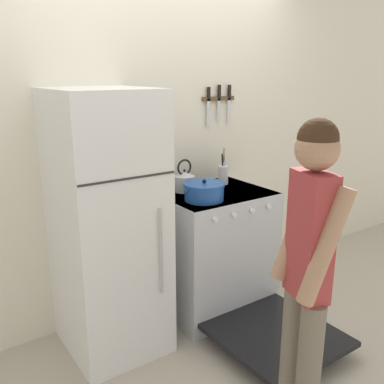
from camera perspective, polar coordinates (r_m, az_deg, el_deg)
ground_plane at (r=3.62m, az=-4.50°, el=-13.94°), size 14.00×14.00×0.00m
wall_back at (r=3.22m, az=-5.26°, el=6.45°), size 10.00×0.06×2.55m
refrigerator at (r=2.77m, az=-11.18°, el=-4.38°), size 0.60×0.69×1.70m
stove_range at (r=3.29m, az=3.16°, el=-8.06°), size 0.80×1.41×0.94m
dutch_oven_pot at (r=2.94m, az=1.63°, el=0.08°), size 0.33×0.28×0.15m
tea_kettle at (r=3.15m, az=-0.99°, el=1.48°), size 0.19×0.15×0.24m
utensil_jar at (r=3.36m, az=4.16°, el=2.41°), size 0.08×0.08×0.28m
person at (r=2.05m, az=15.14°, el=-10.03°), size 0.33×0.38×1.61m
wall_knife_strip at (r=3.47m, az=3.58°, el=12.30°), size 0.31×0.03×0.32m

